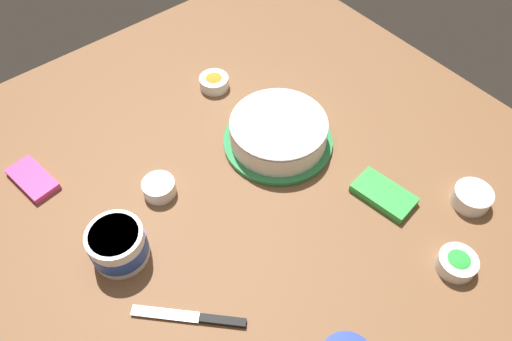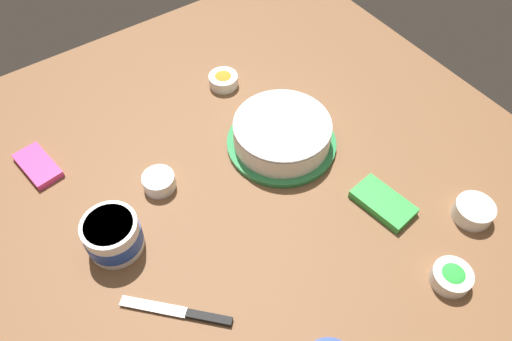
% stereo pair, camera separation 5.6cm
% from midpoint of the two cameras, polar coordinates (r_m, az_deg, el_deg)
% --- Properties ---
extents(ground_plane, '(1.54, 1.54, 0.00)m').
position_cam_midpoint_polar(ground_plane, '(1.18, -2.87, -3.54)').
color(ground_plane, brown).
extents(frosted_cake, '(0.28, 0.28, 0.09)m').
position_cam_midpoint_polar(frosted_cake, '(1.26, 1.33, 4.46)').
color(frosted_cake, '#339351').
rests_on(frosted_cake, ground_plane).
extents(frosting_tub, '(0.13, 0.13, 0.09)m').
position_cam_midpoint_polar(frosting_tub, '(1.11, -17.17, -8.26)').
color(frosting_tub, white).
rests_on(frosting_tub, ground_plane).
extents(spreading_knife, '(0.18, 0.18, 0.01)m').
position_cam_midpoint_polar(spreading_knife, '(1.05, -8.24, -16.64)').
color(spreading_knife, silver).
rests_on(spreading_knife, ground_plane).
extents(sprinkle_bowl_orange, '(0.08, 0.08, 0.04)m').
position_cam_midpoint_polar(sprinkle_bowl_orange, '(1.43, -6.03, 10.19)').
color(sprinkle_bowl_orange, white).
rests_on(sprinkle_bowl_orange, ground_plane).
extents(sprinkle_bowl_green, '(0.08, 0.08, 0.04)m').
position_cam_midpoint_polar(sprinkle_bowl_green, '(1.14, 21.00, -10.00)').
color(sprinkle_bowl_green, white).
rests_on(sprinkle_bowl_green, ground_plane).
extents(sprinkle_bowl_blue, '(0.09, 0.09, 0.04)m').
position_cam_midpoint_polar(sprinkle_bowl_blue, '(1.25, 22.61, -2.89)').
color(sprinkle_bowl_blue, white).
rests_on(sprinkle_bowl_blue, ground_plane).
extents(sprinkle_bowl_pink, '(0.08, 0.08, 0.04)m').
position_cam_midpoint_polar(sprinkle_bowl_pink, '(1.20, -12.51, -1.99)').
color(sprinkle_bowl_pink, white).
rests_on(sprinkle_bowl_pink, ground_plane).
extents(candy_box_lower, '(0.16, 0.10, 0.02)m').
position_cam_midpoint_polar(candy_box_lower, '(1.21, 13.32, -2.78)').
color(candy_box_lower, green).
rests_on(candy_box_lower, ground_plane).
extents(candy_box_upper, '(0.15, 0.09, 0.02)m').
position_cam_midpoint_polar(candy_box_upper, '(1.33, -25.61, -0.95)').
color(candy_box_upper, '#E53D8E').
rests_on(candy_box_upper, ground_plane).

